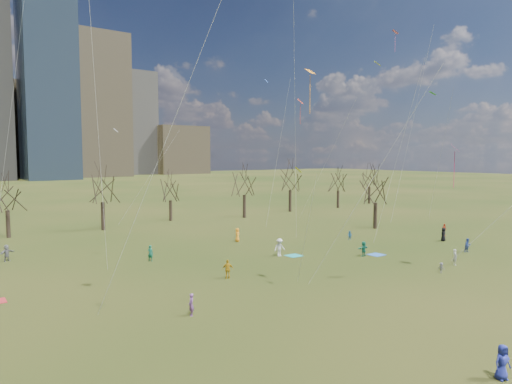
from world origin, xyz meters
TOP-DOWN VIEW (x-y plane):
  - ground at (0.00, 0.00)m, footprint 500.00×500.00m
  - bare_tree_row at (-0.09, 37.22)m, footprint 113.04×29.80m
  - blanket_teal at (4.27, 10.97)m, footprint 1.60×1.50m
  - blanket_navy at (11.81, 6.09)m, footprint 1.60×1.50m
  - person_0 at (-5.31, -15.53)m, footprint 0.96×0.78m
  - person_1 at (14.44, -1.40)m, footprint 0.63×0.68m
  - person_3 at (10.56, -2.39)m, footprint 0.54×0.70m
  - person_4 at (-6.35, 7.40)m, footprint 1.07×0.79m
  - person_5 at (10.17, 6.46)m, footprint 1.51×0.52m
  - person_6 at (24.94, 6.35)m, footprint 1.00×0.95m
  - person_7 at (-13.30, 0.99)m, footprint 0.47×0.62m
  - person_8 at (15.99, 13.75)m, footprint 0.61×0.69m
  - person_9 at (2.90, 11.71)m, footprint 1.32×0.86m
  - person_10 at (28.74, 8.60)m, footprint 0.94×0.40m
  - person_11 at (-21.08, 26.08)m, footprint 1.63×1.23m
  - person_12 at (3.81, 21.27)m, footprint 0.89×1.00m
  - person_13 at (-9.21, 17.61)m, footprint 0.68×0.72m
  - person_14 at (21.08, 1.00)m, footprint 0.89×0.77m
  - kites_airborne at (4.59, 10.25)m, footprint 56.29×46.54m

SIDE VIEW (x-z plane):
  - ground at x=0.00m, z-range 0.00..0.00m
  - blanket_teal at x=4.27m, z-range 0.00..0.03m
  - blanket_navy at x=11.81m, z-range 0.00..0.03m
  - person_3 at x=10.56m, z-range 0.00..0.96m
  - person_8 at x=15.99m, z-range 0.00..1.17m
  - person_7 at x=-13.30m, z-range 0.00..1.52m
  - person_14 at x=21.08m, z-range 0.00..1.55m
  - person_1 at x=14.44m, z-range 0.00..1.56m
  - person_10 at x=28.74m, z-range 0.00..1.60m
  - person_5 at x=10.17m, z-range 0.00..1.61m
  - person_13 at x=-9.21m, z-range 0.00..1.66m
  - person_4 at x=-6.35m, z-range 0.00..1.68m
  - person_0 at x=-5.31m, z-range 0.00..1.71m
  - person_11 at x=-21.08m, z-range 0.00..1.71m
  - person_6 at x=24.94m, z-range 0.00..1.72m
  - person_12 at x=3.81m, z-range 0.00..1.72m
  - person_9 at x=2.90m, z-range 0.00..1.91m
  - bare_tree_row at x=-0.09m, z-range 1.37..10.87m
  - kites_airborne at x=4.59m, z-range -2.19..29.51m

